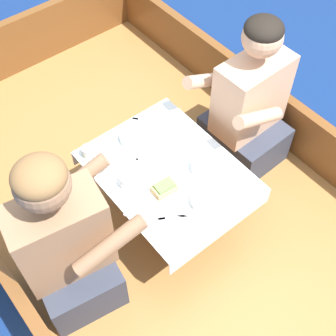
{
  "coord_description": "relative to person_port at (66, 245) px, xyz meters",
  "views": [
    {
      "loc": [
        -0.88,
        -1.06,
        2.54
      ],
      "look_at": [
        0.0,
        0.02,
        0.7
      ],
      "focal_mm": 50.0,
      "sensor_mm": 36.0,
      "label": 1
    }
  ],
  "objects": [
    {
      "name": "bowl_center_far",
      "position": [
        0.76,
        -0.05,
        0.01
      ],
      "size": [
        0.11,
        0.11,
        0.04
      ],
      "color": "white",
      "rests_on": "cockpit_table"
    },
    {
      "name": "plate_sandwich",
      "position": [
        0.52,
        -0.04,
        -0.01
      ],
      "size": [
        0.22,
        0.22,
        0.01
      ],
      "color": "white",
      "rests_on": "cockpit_table"
    },
    {
      "name": "gunwale_starboard",
      "position": [
        1.51,
        0.02,
        -0.23
      ],
      "size": [
        0.06,
        3.32,
        0.34
      ],
      "primitive_type": "cube",
      "color": "brown",
      "rests_on": "boat_deck"
    },
    {
      "name": "bowl_starboard_near",
      "position": [
        0.64,
        -0.21,
        0.01
      ],
      "size": [
        0.15,
        0.15,
        0.04
      ],
      "color": "white",
      "rests_on": "cockpit_table"
    },
    {
      "name": "bow_coaming",
      "position": [
        0.62,
        1.65,
        -0.21
      ],
      "size": [
        1.73,
        0.06,
        0.39
      ],
      "primitive_type": "cube",
      "color": "brown",
      "rests_on": "boat_deck"
    },
    {
      "name": "coffee_cup_port",
      "position": [
        0.41,
        0.1,
        0.02
      ],
      "size": [
        0.1,
        0.07,
        0.06
      ],
      "color": "white",
      "rests_on": "cockpit_table"
    },
    {
      "name": "bowl_port_near",
      "position": [
        0.6,
        0.32,
        0.01
      ],
      "size": [
        0.12,
        0.12,
        0.04
      ],
      "color": "white",
      "rests_on": "cockpit_table"
    },
    {
      "name": "plate_bread",
      "position": [
        0.73,
        0.14,
        -0.01
      ],
      "size": [
        0.17,
        0.17,
        0.01
      ],
      "color": "white",
      "rests_on": "cockpit_table"
    },
    {
      "name": "boat_deck",
      "position": [
        0.62,
        0.02,
        -0.55
      ],
      "size": [
        1.85,
        3.32,
        0.29
      ],
      "primitive_type": "cube",
      "color": "#9E6B38",
      "rests_on": "ground_plane"
    },
    {
      "name": "utensil_fork_port",
      "position": [
        0.46,
        -0.18,
        -0.01
      ],
      "size": [
        0.16,
        0.1,
        0.0
      ],
      "rotation": [
        0.0,
        0.0,
        2.6
      ],
      "color": "silver",
      "rests_on": "cockpit_table"
    },
    {
      "name": "person_starboard",
      "position": [
        1.23,
        0.1,
        -0.02
      ],
      "size": [
        0.53,
        0.45,
        0.97
      ],
      "rotation": [
        0.0,
        0.0,
        3.17
      ],
      "color": "#333847",
      "rests_on": "boat_deck"
    },
    {
      "name": "gunwale_port",
      "position": [
        -0.28,
        0.02,
        -0.23
      ],
      "size": [
        0.06,
        3.32,
        0.34
      ],
      "primitive_type": "cube",
      "color": "brown",
      "rests_on": "boat_deck"
    },
    {
      "name": "utensil_knife_port",
      "position": [
        0.53,
        -0.24,
        -0.01
      ],
      "size": [
        0.12,
        0.14,
        0.0
      ],
      "rotation": [
        0.0,
        0.0,
        2.26
      ],
      "color": "silver",
      "rests_on": "cockpit_table"
    },
    {
      "name": "coffee_cup_starboard",
      "position": [
        0.39,
        0.24,
        0.02
      ],
      "size": [
        0.1,
        0.08,
        0.07
      ],
      "color": "white",
      "rests_on": "cockpit_table"
    },
    {
      "name": "utensil_knife_starboard",
      "position": [
        0.53,
        0.18,
        -0.01
      ],
      "size": [
        0.09,
        0.16,
        0.0
      ],
      "rotation": [
        0.0,
        0.0,
        1.09
      ],
      "color": "silver",
      "rests_on": "cockpit_table"
    },
    {
      "name": "ground_plane",
      "position": [
        0.62,
        0.02,
        -0.69
      ],
      "size": [
        60.0,
        60.0,
        0.0
      ],
      "primitive_type": "plane",
      "color": "navy"
    },
    {
      "name": "utensil_spoon_port",
      "position": [
        0.47,
        0.25,
        -0.01
      ],
      "size": [
        0.14,
        0.12,
        0.01
      ],
      "rotation": [
        0.0,
        0.0,
        2.46
      ],
      "color": "silver",
      "rests_on": "cockpit_table"
    },
    {
      "name": "utensil_spoon_center",
      "position": [
        0.4,
        0.0,
        -0.01
      ],
      "size": [
        0.17,
        0.06,
        0.01
      ],
      "rotation": [
        0.0,
        0.0,
        0.29
      ],
      "color": "silver",
      "rests_on": "cockpit_table"
    },
    {
      "name": "tin_can",
      "position": [
        0.36,
        0.38,
        0.01
      ],
      "size": [
        0.07,
        0.07,
        0.05
      ],
      "color": "silver",
      "rests_on": "cockpit_table"
    },
    {
      "name": "person_port",
      "position": [
        0.0,
        0.0,
        0.0
      ],
      "size": [
        0.57,
        0.51,
        0.99
      ],
      "rotation": [
        0.0,
        0.0,
        -0.17
      ],
      "color": "#333847",
      "rests_on": "boat_deck"
    },
    {
      "name": "utensil_fork_starboard",
      "position": [
        0.73,
        0.39,
        -0.01
      ],
      "size": [
        0.12,
        0.15,
        0.0
      ],
      "rotation": [
        0.0,
        0.0,
        2.21
      ],
      "color": "silver",
      "rests_on": "cockpit_table"
    },
    {
      "name": "sandwich",
      "position": [
        0.52,
        -0.04,
        0.02
      ],
      "size": [
        0.12,
        0.08,
        0.05
      ],
      "rotation": [
        0.0,
        0.0,
        -0.06
      ],
      "color": "tan",
      "rests_on": "plate_sandwich"
    },
    {
      "name": "cockpit_table",
      "position": [
        0.62,
        0.04,
        -0.06
      ],
      "size": [
        0.63,
        0.81,
        0.39
      ],
      "color": "#B2B2B7",
      "rests_on": "boat_deck"
    }
  ]
}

